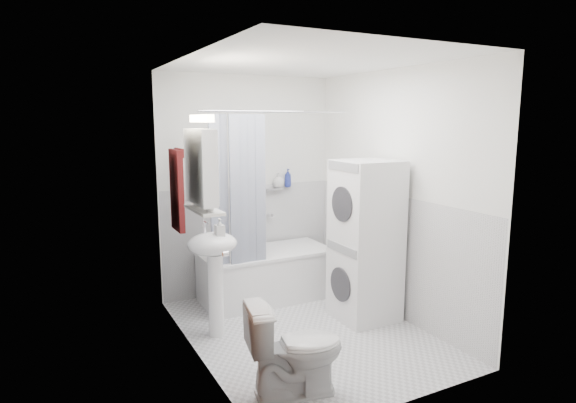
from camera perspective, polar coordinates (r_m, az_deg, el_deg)
name	(u,v)px	position (r m, az deg, el deg)	size (l,w,h in m)	color
floor	(305,331)	(4.58, 2.00, -15.14)	(2.60, 2.60, 0.00)	silver
room_walls	(306,170)	(4.18, 2.12, 3.71)	(2.60, 2.60, 2.60)	white
wainscot	(290,260)	(4.61, 0.23, -6.99)	(1.98, 2.58, 2.58)	silver
door	(225,254)	(3.38, -7.42, -6.18)	(0.05, 2.00, 2.00)	brown
bathtub	(266,272)	(5.25, -2.61, -8.40)	(1.40, 0.66, 0.53)	white
tub_spout	(269,215)	(5.48, -2.21, -1.57)	(0.04, 0.04, 0.12)	silver
curtain_rod	(277,112)	(4.75, -1.36, 10.61)	(0.02, 0.02, 1.58)	silver
shower_curtain	(238,191)	(4.63, -5.92, 1.28)	(0.55, 0.02, 1.45)	#142146
sink	(213,260)	(4.31, -8.84, -6.86)	(0.44, 0.37, 1.04)	white
medicine_cabinet	(201,165)	(3.90, -10.28, 4.30)	(0.13, 0.50, 0.71)	white
shelf	(204,210)	(3.96, -9.92, -0.96)	(0.18, 0.54, 0.03)	silver
shower_caddy	(274,189)	(5.44, -1.71, 1.51)	(0.22, 0.06, 0.02)	silver
towel	(177,188)	(4.55, -13.03, 1.53)	(0.07, 0.32, 0.77)	#581116
washer_dryer	(365,241)	(4.69, 9.14, -4.61)	(0.57, 0.55, 1.55)	white
toilet	(295,349)	(3.51, 0.85, -17.11)	(0.38, 0.69, 0.67)	white
soap_pump	(220,234)	(4.20, -8.10, -3.78)	(0.08, 0.17, 0.08)	gray
shelf_bottle	(210,207)	(3.81, -9.25, -0.62)	(0.07, 0.18, 0.07)	gray
shelf_cup	(199,200)	(4.06, -10.46, 0.19)	(0.10, 0.09, 0.10)	gray
shampoo_a	(278,182)	(5.46, -1.14, 2.34)	(0.13, 0.17, 0.13)	gray
shampoo_b	(288,183)	(5.52, -0.02, 2.15)	(0.08, 0.21, 0.08)	navy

